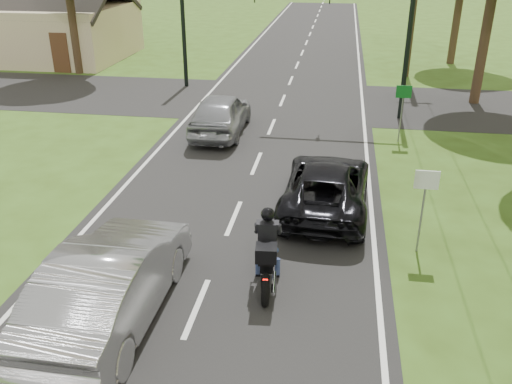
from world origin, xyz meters
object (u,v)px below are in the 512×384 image
sign_green (403,100)px  traffic_signal (363,15)px  silver_suv (221,113)px  silver_sedan (111,282)px  dark_suv (326,186)px  motorcycle_rider (267,256)px  sign_white (425,192)px

sign_green → traffic_signal: bearing=117.4°
silver_suv → traffic_signal: traffic_signal is taller
silver_sedan → silver_suv: 11.49m
dark_suv → silver_suv: silver_suv is taller
motorcycle_rider → sign_green: size_ratio=1.02×
silver_suv → sign_green: 6.79m
silver_suv → traffic_signal: bearing=-150.3°
motorcycle_rider → sign_white: (3.39, 1.93, 0.87)m
silver_sedan → sign_green: sign_green is taller
motorcycle_rider → sign_white: bearing=24.7°
motorcycle_rider → traffic_signal: 13.54m
traffic_signal → sign_green: (1.56, -3.02, -2.54)m
silver_suv → traffic_signal: size_ratio=0.72×
sign_white → sign_green: bearing=88.6°
dark_suv → silver_suv: size_ratio=1.06×
dark_suv → motorcycle_rider: bearing=76.8°
motorcycle_rider → sign_green: bearing=65.1°
silver_sedan → sign_green: 13.21m
motorcycle_rider → silver_suv: bearing=102.7°
sign_white → silver_sedan: bearing=-150.5°
motorcycle_rider → sign_green: sign_green is taller
silver_sedan → sign_white: size_ratio=2.39×
sign_green → silver_sedan: bearing=-119.1°
traffic_signal → sign_white: (1.36, -11.02, -2.54)m
dark_suv → silver_sedan: bearing=57.0°
motorcycle_rider → sign_white: 4.00m
motorcycle_rider → dark_suv: size_ratio=0.44×
motorcycle_rider → silver_suv: (-3.16, 9.90, 0.07)m
silver_sedan → dark_suv: bearing=-125.1°
motorcycle_rider → dark_suv: 4.10m
sign_green → sign_white: bearing=-91.4°
silver_suv → sign_white: (6.55, -7.97, 0.80)m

